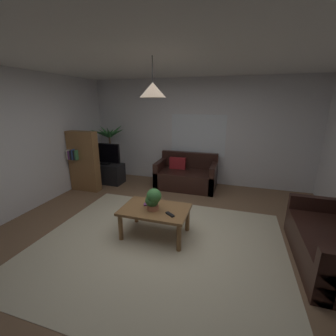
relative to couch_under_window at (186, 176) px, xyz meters
The scene contains 17 objects.
floor 2.26m from the couch_under_window, 86.47° to the right, with size 5.51×5.41×0.02m, color brown.
rug 2.46m from the couch_under_window, 86.76° to the right, with size 3.58×2.98×0.01m, color beige.
wall_back 1.14m from the couch_under_window, 74.40° to the left, with size 5.63×0.06×2.60m, color silver.
wall_left 3.61m from the couch_under_window, 139.72° to the right, with size 0.06×5.41×2.60m, color silver.
ceiling 3.24m from the couch_under_window, 86.47° to the right, with size 5.51×5.41×0.02m, color white.
window_pane 1.07m from the couch_under_window, 69.52° to the left, with size 1.36×0.01×1.03m, color white.
couch_under_window is the anchor object (origin of this frame).
couch_right_side 3.24m from the couch_under_window, 41.52° to the right, with size 0.80×1.55×0.82m.
coffee_table 2.19m from the couch_under_window, 89.93° to the right, with size 1.03×0.67×0.46m.
book_on_table_0 2.12m from the couch_under_window, 94.12° to the right, with size 0.11×0.08×0.02m, color #72387F.
remote_on_table_0 2.34m from the couch_under_window, 82.98° to the right, with size 0.05×0.16×0.02m, color black.
potted_plant_on_table 2.25m from the couch_under_window, 90.21° to the right, with size 0.25×0.23×0.34m.
tv_stand 2.09m from the couch_under_window, behind, with size 0.90×0.44×0.50m, color black.
tv 2.15m from the couch_under_window, behind, with size 0.87×0.16×0.54m.
potted_palm_corner 2.21m from the couch_under_window, behind, with size 0.94×0.73×1.48m.
bookshelf_corner 2.45m from the couch_under_window, 158.69° to the right, with size 0.70×0.31×1.40m.
pendant_lamp 2.90m from the couch_under_window, 89.93° to the right, with size 0.36×0.36×0.51m.
Camera 1 is at (0.98, -2.86, 2.03)m, focal length 23.96 mm.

